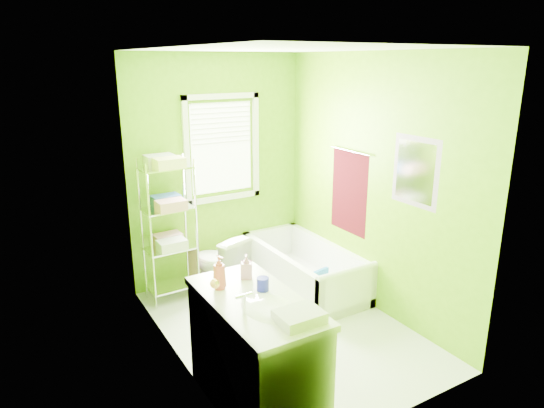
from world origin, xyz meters
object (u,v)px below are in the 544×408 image
bathtub (305,274)px  toilet (219,263)px  vanity (256,350)px  wire_shelf_unit (170,214)px

bathtub → toilet: toilet is taller
bathtub → vanity: 2.07m
toilet → vanity: 1.93m
vanity → wire_shelf_unit: wire_shelf_unit is taller
bathtub → vanity: (-1.44, -1.45, 0.31)m
bathtub → wire_shelf_unit: size_ratio=1.01×
toilet → vanity: vanity is taller
vanity → wire_shelf_unit: bearing=88.1°
bathtub → vanity: size_ratio=1.35×
toilet → wire_shelf_unit: size_ratio=0.44×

